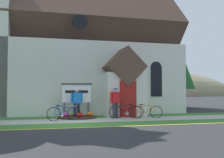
% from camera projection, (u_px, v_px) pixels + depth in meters
% --- Properties ---
extents(ground, '(140.00, 140.00, 0.00)m').
position_uv_depth(ground, '(64.00, 116.00, 16.57)').
color(ground, '#2B2B2D').
extents(sidewalk_slab, '(32.00, 2.03, 0.01)m').
position_uv_depth(sidewalk_slab, '(86.00, 120.00, 14.17)').
color(sidewalk_slab, '#A8A59E').
rests_on(sidewalk_slab, ground).
extents(grass_verge, '(32.00, 1.52, 0.01)m').
position_uv_depth(grass_verge, '(93.00, 124.00, 12.45)').
color(grass_verge, '#38722D').
rests_on(grass_verge, ground).
extents(church_lawn, '(24.00, 1.68, 0.01)m').
position_uv_depth(church_lawn, '(81.00, 117.00, 15.96)').
color(church_lawn, '#38722D').
rests_on(church_lawn, ground).
extents(curb_paint_stripe, '(28.00, 0.16, 0.01)m').
position_uv_depth(curb_paint_stripe, '(96.00, 127.00, 11.57)').
color(curb_paint_stripe, yellow).
rests_on(curb_paint_stripe, ground).
extents(church_building, '(14.96, 9.81, 12.40)m').
position_uv_depth(church_building, '(65.00, 52.00, 20.41)').
color(church_building, silver).
rests_on(church_building, ground).
extents(church_sign, '(1.75, 0.20, 1.96)m').
position_uv_depth(church_sign, '(77.00, 95.00, 15.78)').
color(church_sign, '#474C56').
rests_on(church_sign, ground).
extents(flower_bed, '(2.11, 2.11, 0.34)m').
position_uv_depth(flower_bed, '(77.00, 117.00, 15.33)').
color(flower_bed, '#382319').
rests_on(flower_bed, ground).
extents(bicycle_yellow, '(1.75, 0.52, 0.83)m').
position_uv_depth(bicycle_yellow, '(126.00, 112.00, 15.20)').
color(bicycle_yellow, black).
rests_on(bicycle_yellow, ground).
extents(bicycle_blue, '(1.65, 0.60, 0.79)m').
position_uv_depth(bicycle_blue, '(147.00, 111.00, 15.43)').
color(bicycle_blue, black).
rests_on(bicycle_blue, ground).
extents(bicycle_black, '(1.75, 0.27, 0.82)m').
position_uv_depth(bicycle_black, '(64.00, 113.00, 14.12)').
color(bicycle_black, black).
rests_on(bicycle_black, ground).
extents(cyclist_in_blue_jersey, '(0.64, 0.38, 1.67)m').
position_uv_depth(cyclist_in_blue_jersey, '(115.00, 100.00, 15.52)').
color(cyclist_in_blue_jersey, '#191E38').
rests_on(cyclist_in_blue_jersey, ground).
extents(cyclist_in_green_jersey, '(0.65, 0.32, 1.66)m').
position_uv_depth(cyclist_in_green_jersey, '(77.00, 101.00, 15.43)').
color(cyclist_in_green_jersey, '#191E38').
rests_on(cyclist_in_green_jersey, ground).
extents(cyclist_in_orange_jersey, '(0.61, 0.44, 1.69)m').
position_uv_depth(cyclist_in_orange_jersey, '(115.00, 100.00, 15.20)').
color(cyclist_in_orange_jersey, '#2D2D33').
rests_on(cyclist_in_orange_jersey, ground).
extents(roadside_conifer, '(4.36, 4.36, 7.80)m').
position_uv_depth(roadside_conifer, '(170.00, 55.00, 24.84)').
color(roadside_conifer, '#4C3823').
rests_on(roadside_conifer, ground).
extents(distant_hill, '(109.11, 55.15, 21.01)m').
position_uv_depth(distant_hill, '(78.00, 96.00, 88.41)').
color(distant_hill, '#847A5B').
rests_on(distant_hill, ground).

